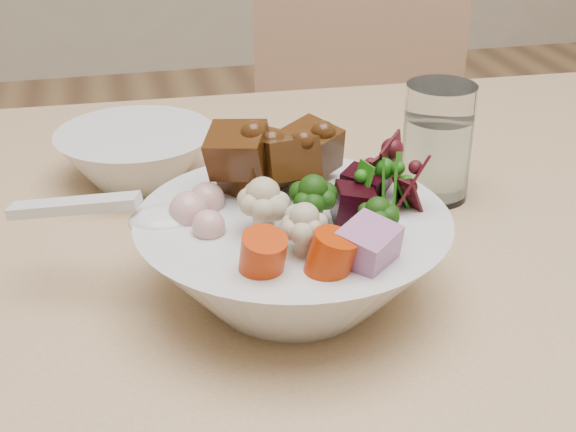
{
  "coord_description": "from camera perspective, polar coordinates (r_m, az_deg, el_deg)",
  "views": [
    {
      "loc": [
        -0.33,
        -0.49,
        1.06
      ],
      "look_at": [
        -0.2,
        0.07,
        0.76
      ],
      "focal_mm": 50.0,
      "sensor_mm": 36.0,
      "label": 1
    }
  ],
  "objects": [
    {
      "name": "dining_table",
      "position": [
        0.86,
        15.54,
        -4.14
      ],
      "size": [
        1.52,
        0.9,
        0.7
      ],
      "rotation": [
        0.0,
        0.0,
        -0.04
      ],
      "color": "tan",
      "rests_on": "ground"
    },
    {
      "name": "chair_far",
      "position": [
        1.47,
        5.09,
        3.79
      ],
      "size": [
        0.47,
        0.47,
        0.85
      ],
      "rotation": [
        0.0,
        0.0,
        -0.26
      ],
      "color": "tan",
      "rests_on": "ground"
    },
    {
      "name": "food_bowl",
      "position": [
        0.64,
        0.48,
        -2.4
      ],
      "size": [
        0.25,
        0.25,
        0.13
      ],
      "color": "silver",
      "rests_on": "dining_table"
    },
    {
      "name": "soup_spoon",
      "position": [
        0.64,
        -10.45,
        -0.03
      ],
      "size": [
        0.16,
        0.09,
        0.03
      ],
      "rotation": [
        0.0,
        0.0,
        -0.37
      ],
      "color": "silver",
      "rests_on": "food_bowl"
    },
    {
      "name": "water_glass",
      "position": [
        0.82,
        10.53,
        4.87
      ],
      "size": [
        0.07,
        0.07,
        0.12
      ],
      "color": "silver",
      "rests_on": "dining_table"
    },
    {
      "name": "side_bowl",
      "position": [
        0.87,
        -10.72,
        4.19
      ],
      "size": [
        0.17,
        0.17,
        0.06
      ],
      "primitive_type": null,
      "color": "silver",
      "rests_on": "dining_table"
    }
  ]
}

